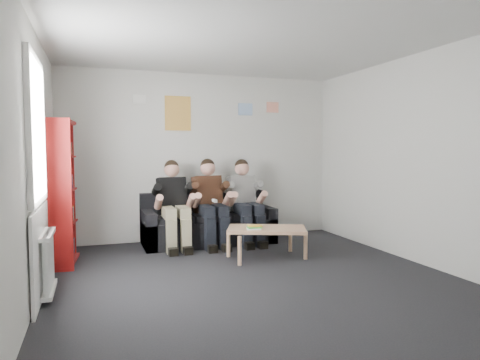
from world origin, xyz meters
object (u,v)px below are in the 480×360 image
at_px(coffee_table, 267,231).
at_px(bookshelf, 63,192).
at_px(sofa, 208,225).
at_px(person_left, 174,205).
at_px(person_middle, 211,203).
at_px(person_right, 246,202).

bearing_deg(coffee_table, bookshelf, 166.90).
bearing_deg(sofa, bookshelf, -163.65).
relative_size(person_left, person_middle, 0.99).
bearing_deg(person_middle, bookshelf, -177.73).
relative_size(sofa, person_left, 1.54).
bearing_deg(coffee_table, person_left, 136.56).
bearing_deg(person_left, sofa, 14.30).
xyz_separation_m(coffee_table, person_left, (-1.07, 1.01, 0.28)).
relative_size(bookshelf, person_left, 1.40).
distance_m(sofa, person_left, 0.70).
distance_m(sofa, person_middle, 0.42).
bearing_deg(sofa, person_left, -161.05).
distance_m(coffee_table, person_middle, 1.17).
xyz_separation_m(sofa, coffee_table, (0.50, -1.21, 0.08)).
bearing_deg(person_right, bookshelf, -173.69).
xyz_separation_m(sofa, person_right, (0.56, -0.19, 0.36)).
bearing_deg(sofa, person_middle, -90.00).
xyz_separation_m(sofa, bookshelf, (-2.07, -0.61, 0.64)).
distance_m(bookshelf, coffee_table, 2.70).
bearing_deg(person_middle, sofa, 81.01).
bearing_deg(bookshelf, person_left, 21.21).
bearing_deg(coffee_table, person_middle, 116.52).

